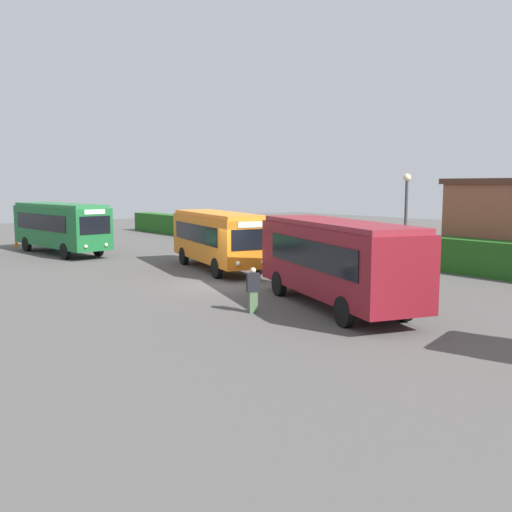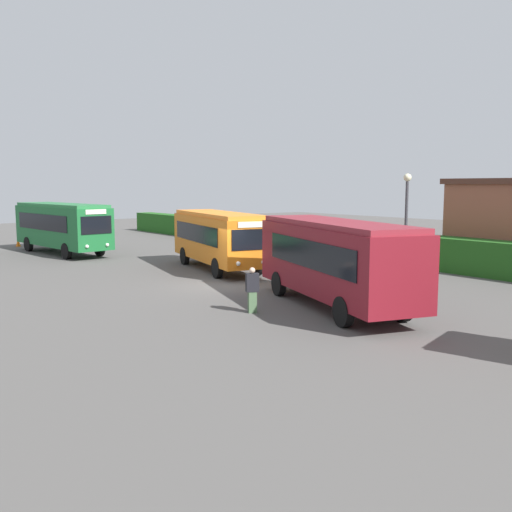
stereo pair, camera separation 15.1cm
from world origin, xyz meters
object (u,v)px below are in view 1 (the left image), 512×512
(traffic_cone, at_px, (16,243))
(bus_maroon, at_px, (335,258))
(bus_green, at_px, (60,225))
(person_left, at_px, (370,270))
(person_center, at_px, (253,289))
(bus_orange, at_px, (218,237))
(lamppost, at_px, (406,214))

(traffic_cone, bearing_deg, bus_maroon, 6.31)
(bus_green, distance_m, traffic_cone, 6.73)
(person_left, bearing_deg, person_center, -66.47)
(bus_green, height_order, bus_orange, bus_green)
(lamppost, bearing_deg, person_left, -85.68)
(bus_maroon, height_order, lamppost, lamppost)
(bus_orange, relative_size, bus_maroon, 0.96)
(bus_maroon, relative_size, lamppost, 1.83)
(bus_green, bearing_deg, bus_orange, 13.01)
(traffic_cone, distance_m, lamppost, 29.30)
(person_left, relative_size, person_center, 1.01)
(bus_maroon, xyz_separation_m, person_left, (-1.64, 3.93, -0.99))
(bus_maroon, xyz_separation_m, lamppost, (-1.85, 6.59, 1.34))
(bus_maroon, relative_size, person_center, 5.66)
(person_center, relative_size, lamppost, 0.32)
(bus_green, bearing_deg, person_left, 10.47)
(person_left, distance_m, traffic_cone, 28.57)
(bus_green, height_order, bus_maroon, bus_green)
(person_left, bearing_deg, lamppost, 113.71)
(person_left, bearing_deg, bus_green, -144.60)
(bus_orange, bearing_deg, bus_green, -147.96)
(person_left, distance_m, person_center, 6.90)
(bus_orange, distance_m, person_center, 10.64)
(traffic_cone, relative_size, lamppost, 0.12)
(person_center, bearing_deg, traffic_cone, 25.36)
(bus_orange, xyz_separation_m, traffic_cone, (-18.77, -5.21, -1.48))
(bus_orange, xyz_separation_m, lamppost, (8.68, 4.61, 1.42))
(bus_maroon, distance_m, person_left, 4.37)
(bus_green, bearing_deg, bus_maroon, -0.15)
(traffic_cone, bearing_deg, person_left, 14.53)
(person_left, xyz_separation_m, lamppost, (-0.20, 2.66, 2.34))
(person_center, distance_m, traffic_cone, 28.15)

